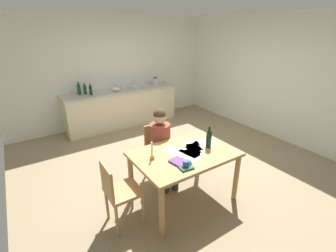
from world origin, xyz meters
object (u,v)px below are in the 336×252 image
Objects in this scene: book_magazine at (183,165)px; sink_unit at (136,87)px; bottle_oil at (79,89)px; wine_glass_near_sink at (121,84)px; chair_at_table at (158,149)px; mixing_bowl at (116,89)px; wine_bottle_on_table at (209,139)px; person_seated at (162,142)px; bottle_wine_red at (91,90)px; chair_side_empty at (118,191)px; coffee_mug at (186,164)px; bottle_vinegar at (85,89)px; wine_glass_by_kettle at (117,84)px; dining_table at (184,159)px; stovetop_kettle at (155,81)px; book_cookery at (180,162)px; candlestick at (152,154)px.

book_magazine is 3.56m from sink_unit.
bottle_oil reaches higher than wine_glass_near_sink.
book_magazine is (-0.22, -0.96, 0.28)m from chair_at_table.
mixing_bowl is (0.82, -0.13, -0.08)m from bottle_oil.
sink_unit is at bearing 78.42° from book_magazine.
sink_unit is at bearing 81.36° from wine_bottle_on_table.
person_seated is 2.55m from bottle_wine_red.
chair_side_empty reaches higher than coffee_mug.
wine_glass_by_kettle is (0.80, 0.08, 0.00)m from bottle_vinegar.
dining_table is at bearing 171.04° from wine_bottle_on_table.
stovetop_kettle is at bearing -2.16° from bottle_vinegar.
mixing_bowl reaches higher than chair_at_table.
book_cookery is 0.89× the size of bottle_oil.
sink_unit reaches higher than book_cookery.
dining_table is 3.12m from mixing_bowl.
bottle_oil reaches higher than book_cookery.
sink_unit reaches higher than mixing_bowl.
wine_glass_near_sink reaches higher than mixing_bowl.
coffee_mug is 0.47× the size of book_cookery.
wine_bottle_on_table is 3.16m from mixing_bowl.
bottle_wine_red is (-0.10, 3.37, 0.20)m from coffee_mug.
coffee_mug is at bearing -101.10° from wine_glass_near_sink.
sink_unit is 1.64× the size of stovetop_kettle.
stovetop_kettle is at bearing 64.93° from coffee_mug.
wine_glass_by_kettle is at bearing 81.28° from chair_at_table.
wine_bottle_on_table is at bearing 1.96° from book_cookery.
bottle_vinegar is 0.80m from wine_glass_by_kettle.
sink_unit is (1.30, 3.04, 0.10)m from candlestick.
person_seated reaches higher than sink_unit.
dining_table is at bearing -12.30° from candlestick.
dining_table is at bearing -3.20° from chair_side_empty.
person_seated reaches higher than bottle_oil.
chair_at_table is at bearing -100.76° from wine_glass_near_sink.
dining_table is 0.44m from wine_bottle_on_table.
wine_glass_by_kettle reaches higher than book_cookery.
dining_table is at bearing -98.67° from wine_glass_near_sink.
sink_unit is 2.34× the size of wine_glass_near_sink.
chair_side_empty is at bearing -112.57° from wine_glass_by_kettle.
sink_unit is (0.85, 2.43, 0.43)m from chair_at_table.
bottle_vinegar is 1.62× the size of wine_glass_near_sink.
sink_unit reaches higher than candlestick.
chair_side_empty is 3.90m from stovetop_kettle.
candlestick is 3.33m from wine_glass_near_sink.
candlestick is 3.14m from bottle_oil.
person_seated is 4.78× the size of bottle_vinegar.
wine_glass_by_kettle is at bearing 3.74° from bottle_oil.
book_cookery is at bearing -105.23° from person_seated.
wine_bottle_on_table reaches higher than chair_at_table.
bottle_vinegar is (0.05, 3.11, 0.19)m from candlestick.
candlestick is at bearing -92.66° from bottle_wine_red.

